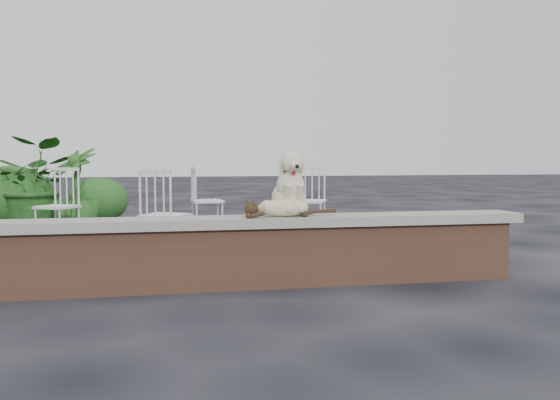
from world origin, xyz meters
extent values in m
plane|color=black|center=(0.00, 0.00, 0.00)|extent=(60.00, 60.00, 0.00)
cube|color=brown|center=(0.00, 0.00, 0.25)|extent=(6.00, 0.30, 0.50)
cube|color=slate|center=(0.00, 0.00, 0.54)|extent=(6.20, 0.40, 0.08)
imported|color=#124116|center=(-1.73, 4.45, 0.68)|extent=(1.40, 1.27, 1.36)
imported|color=#124116|center=(-1.10, 3.86, 0.60)|extent=(0.94, 0.94, 1.20)
ellipsoid|color=#124116|center=(-2.14, 4.81, 0.45)|extent=(1.27, 1.16, 1.00)
ellipsoid|color=#124116|center=(-0.96, 5.80, 0.34)|extent=(0.97, 0.89, 0.77)
camera|label=1|loc=(-0.03, -4.85, 1.06)|focal=38.64mm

